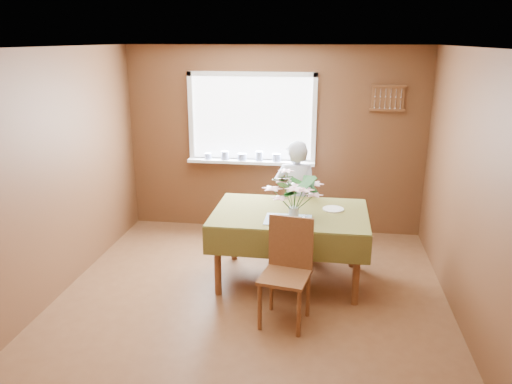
# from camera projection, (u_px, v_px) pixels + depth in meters

# --- Properties ---
(floor) EXTENTS (4.50, 4.50, 0.00)m
(floor) POSITION_uv_depth(u_px,v_px,m) (248.00, 309.00, 4.96)
(floor) COLOR brown
(floor) RESTS_ON ground
(ceiling) EXTENTS (4.50, 4.50, 0.00)m
(ceiling) POSITION_uv_depth(u_px,v_px,m) (247.00, 48.00, 4.22)
(ceiling) COLOR white
(ceiling) RESTS_ON wall_back
(wall_back) EXTENTS (4.00, 0.00, 4.00)m
(wall_back) POSITION_uv_depth(u_px,v_px,m) (274.00, 141.00, 6.72)
(wall_back) COLOR brown
(wall_back) RESTS_ON floor
(wall_front) EXTENTS (4.00, 0.00, 4.00)m
(wall_front) POSITION_uv_depth(u_px,v_px,m) (175.00, 319.00, 2.46)
(wall_front) COLOR brown
(wall_front) RESTS_ON floor
(wall_left) EXTENTS (0.00, 4.50, 4.50)m
(wall_left) POSITION_uv_depth(u_px,v_px,m) (45.00, 180.00, 4.86)
(wall_left) COLOR brown
(wall_left) RESTS_ON floor
(wall_right) EXTENTS (0.00, 4.50, 4.50)m
(wall_right) POSITION_uv_depth(u_px,v_px,m) (475.00, 198.00, 4.32)
(wall_right) COLOR brown
(wall_right) RESTS_ON floor
(window_assembly) EXTENTS (1.72, 0.20, 1.22)m
(window_assembly) POSITION_uv_depth(u_px,v_px,m) (251.00, 134.00, 6.68)
(window_assembly) COLOR white
(window_assembly) RESTS_ON wall_back
(spoon_rack) EXTENTS (0.44, 0.05, 0.33)m
(spoon_rack) POSITION_uv_depth(u_px,v_px,m) (388.00, 98.00, 6.31)
(spoon_rack) COLOR brown
(spoon_rack) RESTS_ON wall_back
(dining_table) EXTENTS (1.66, 1.14, 0.81)m
(dining_table) POSITION_uv_depth(u_px,v_px,m) (290.00, 220.00, 5.36)
(dining_table) COLOR brown
(dining_table) RESTS_ON floor
(chair_far) EXTENTS (0.38, 0.38, 0.89)m
(chair_far) POSITION_uv_depth(u_px,v_px,m) (299.00, 212.00, 6.25)
(chair_far) COLOR brown
(chair_far) RESTS_ON floor
(chair_near) EXTENTS (0.50, 0.50, 1.00)m
(chair_near) POSITION_uv_depth(u_px,v_px,m) (287.00, 266.00, 4.64)
(chair_near) COLOR brown
(chair_near) RESTS_ON floor
(seated_woman) EXTENTS (0.54, 0.38, 1.43)m
(seated_woman) POSITION_uv_depth(u_px,v_px,m) (295.00, 198.00, 6.07)
(seated_woman) COLOR white
(seated_woman) RESTS_ON floor
(flower_bouquet) EXTENTS (0.53, 0.53, 0.46)m
(flower_bouquet) POSITION_uv_depth(u_px,v_px,m) (294.00, 192.00, 5.02)
(flower_bouquet) COLOR white
(flower_bouquet) RESTS_ON dining_table
(side_plate) EXTENTS (0.30, 0.30, 0.01)m
(side_plate) POSITION_uv_depth(u_px,v_px,m) (333.00, 209.00, 5.39)
(side_plate) COLOR white
(side_plate) RESTS_ON dining_table
(table_knife) EXTENTS (0.09, 0.22, 0.00)m
(table_knife) POSITION_uv_depth(u_px,v_px,m) (302.00, 218.00, 5.11)
(table_knife) COLOR silver
(table_knife) RESTS_ON dining_table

